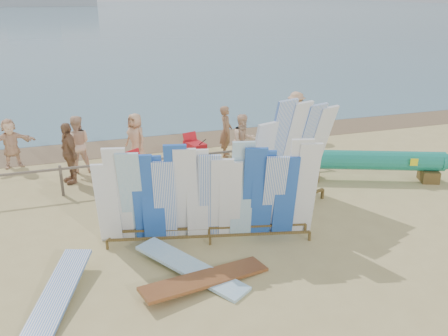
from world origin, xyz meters
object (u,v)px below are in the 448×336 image
object	(u,v)px
beachgoer_2	(77,144)
beachgoer_6	(136,138)
outrigger_canoe	(370,161)
vendor_table	(263,190)
flat_board_c	(206,284)
main_surfboard_rack	(209,196)
stroller	(195,154)
flat_board_a	(191,273)
beach_chair_left	(113,170)
flat_board_e	(58,304)
beachgoer_7	(226,131)
beach_chair_right	(138,170)
beachgoer_8	(243,141)
beachgoer_4	(69,153)
beachgoer_11	(11,143)
beachgoer_extra_0	(296,115)
side_surfboard_rack	(290,158)

from	to	relation	value
beachgoer_2	beachgoer_6	bearing A→B (deg)	-169.80
outrigger_canoe	vendor_table	xyz separation A→B (m)	(-3.75, -0.55, -0.22)
flat_board_c	beachgoer_2	bearing A→B (deg)	2.41
vendor_table	main_surfboard_rack	bearing A→B (deg)	-149.66
main_surfboard_rack	vendor_table	bearing A→B (deg)	51.64
stroller	flat_board_c	bearing A→B (deg)	-118.87
flat_board_c	stroller	distance (m)	6.74
flat_board_a	beach_chair_left	size ratio (longest dim) A/B	3.04
flat_board_e	beachgoer_7	distance (m)	9.10
beach_chair_right	beachgoer_8	distance (m)	3.50
flat_board_c	beachgoer_2	distance (m)	7.70
beach_chair_left	beachgoer_6	xyz separation A→B (m)	(0.90, 1.18, 0.60)
stroller	beachgoer_4	distance (m)	3.95
flat_board_a	beachgoer_11	size ratio (longest dim) A/B	1.65
beachgoer_2	beachgoer_extra_0	world-z (taller)	same
beachgoer_8	beachgoer_extra_0	distance (m)	3.98
flat_board_a	beachgoer_8	size ratio (longest dim) A/B	1.51
beachgoer_8	beachgoer_6	bearing A→B (deg)	146.11
main_surfboard_rack	beachgoer_2	distance (m)	6.29
flat_board_a	flat_board_e	bearing A→B (deg)	150.82
main_surfboard_rack	beachgoer_6	xyz separation A→B (m)	(-0.84, 5.93, -0.27)
flat_board_c	beach_chair_right	bearing A→B (deg)	-9.99
beachgoer_7	beach_chair_right	bearing A→B (deg)	131.96
flat_board_e	beach_chair_left	distance (m)	6.40
beach_chair_right	vendor_table	bearing A→B (deg)	-78.16
main_surfboard_rack	outrigger_canoe	bearing A→B (deg)	33.37
main_surfboard_rack	beachgoer_6	distance (m)	5.99
flat_board_a	beachgoer_7	distance (m)	7.54
beachgoer_4	beachgoer_7	bearing A→B (deg)	81.00
main_surfboard_rack	stroller	distance (m)	5.02
stroller	beachgoer_4	size ratio (longest dim) A/B	0.60
flat_board_c	outrigger_canoe	bearing A→B (deg)	-72.93
vendor_table	flat_board_a	xyz separation A→B (m)	(-2.75, -2.78, -0.39)
beachgoer_2	vendor_table	bearing A→B (deg)	141.44
flat_board_e	beachgoer_8	bearing A→B (deg)	64.64
main_surfboard_rack	beach_chair_left	bearing A→B (deg)	123.10
vendor_table	flat_board_c	world-z (taller)	vendor_table
flat_board_a	beachgoer_11	world-z (taller)	beachgoer_11
side_surfboard_rack	beach_chair_right	distance (m)	4.97
beachgoer_4	vendor_table	bearing A→B (deg)	38.86
beachgoer_4	beachgoer_2	size ratio (longest dim) A/B	1.01
side_surfboard_rack	outrigger_canoe	size ratio (longest dim) A/B	0.48
beachgoer_11	flat_board_a	bearing A→B (deg)	-77.49
beachgoer_extra_0	beachgoer_6	bearing A→B (deg)	76.59
outrigger_canoe	flat_board_c	bearing A→B (deg)	-127.87
vendor_table	beach_chair_left	world-z (taller)	vendor_table
beachgoer_6	beachgoer_11	bearing A→B (deg)	-136.07
outrigger_canoe	flat_board_a	size ratio (longest dim) A/B	2.36
beachgoer_11	beachgoer_2	size ratio (longest dim) A/B	0.89
outrigger_canoe	flat_board_e	xyz separation A→B (m)	(-9.12, -3.57, -0.60)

